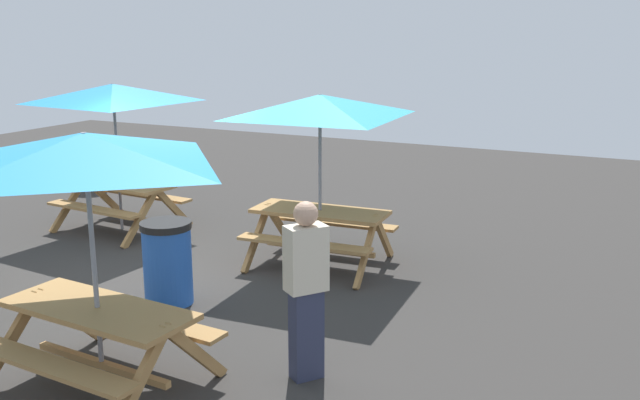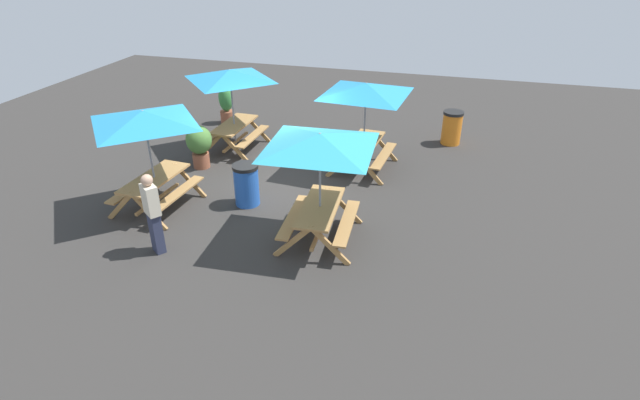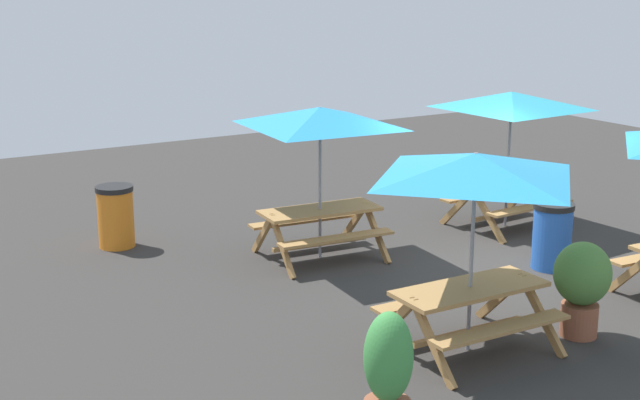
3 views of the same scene
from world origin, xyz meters
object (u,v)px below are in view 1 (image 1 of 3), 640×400
Objects in this scene: picnic_table_1 at (320,118)px; trash_bin_blue at (168,262)px; picnic_table_2 at (114,104)px; trash_bin_orange at (98,164)px; picnic_table_0 at (86,170)px; person_standing at (306,286)px.

picnic_table_1 is 2.88× the size of trash_bin_blue.
picnic_table_1 is 2.69m from trash_bin_blue.
trash_bin_orange is at bearing 143.74° from picnic_table_2.
picnic_table_0 is 0.83× the size of picnic_table_1.
person_standing is at bearing -69.55° from picnic_table_1.
picnic_table_2 is (-3.60, 0.17, 0.00)m from picnic_table_1.
person_standing is (1.56, 0.96, -1.10)m from picnic_table_0.
picnic_table_1 is at bearing -119.92° from person_standing.
picnic_table_2 is at bearing 140.19° from trash_bin_blue.
picnic_table_2 is at bearing 133.33° from picnic_table_0.
person_standing is at bearing -27.36° from picnic_table_2.
picnic_table_0 is at bearing -47.07° from trash_bin_orange.
picnic_table_0 is 2.14m from person_standing.
picnic_table_2 is 5.90m from person_standing.
person_standing reaches higher than trash_bin_orange.
person_standing is at bearing 35.68° from picnic_table_0.
picnic_table_1 is at bearing 2.37° from picnic_table_2.
person_standing reaches higher than trash_bin_blue.
person_standing is at bearing -22.04° from trash_bin_blue.
trash_bin_blue is at bearing -40.53° from trash_bin_orange.
person_standing is (1.29, -2.94, -1.10)m from picnic_table_1.
trash_bin_orange is (-5.78, 6.21, -1.49)m from picnic_table_0.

